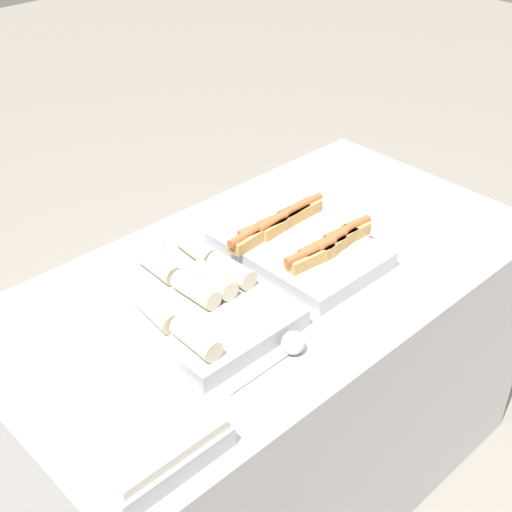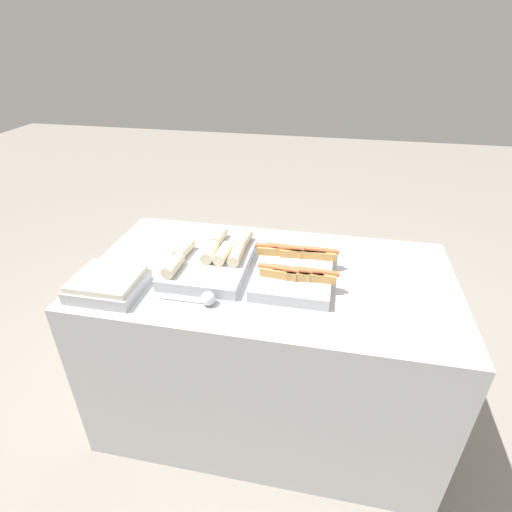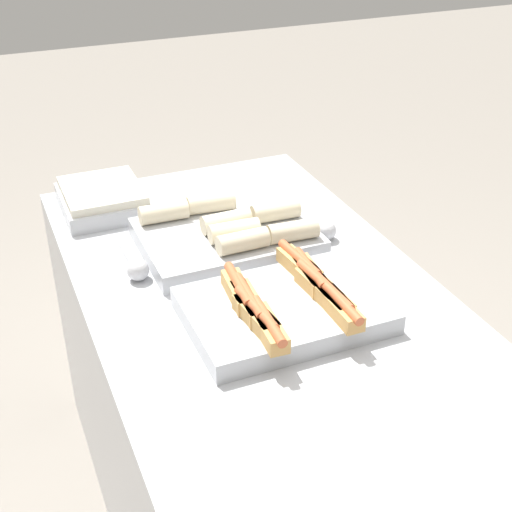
# 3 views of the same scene
# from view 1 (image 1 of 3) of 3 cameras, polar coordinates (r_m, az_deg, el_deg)

# --- Properties ---
(ground_plane) EXTENTS (12.00, 12.00, 0.00)m
(ground_plane) POSITION_cam_1_polar(r_m,az_deg,el_deg) (2.55, 0.98, -17.26)
(ground_plane) COLOR gray
(counter) EXTENTS (1.58, 0.85, 0.86)m
(counter) POSITION_cam_1_polar(r_m,az_deg,el_deg) (2.22, 1.08, -10.35)
(counter) COLOR #B7BABF
(counter) RESTS_ON ground_plane
(tray_hotdogs) EXTENTS (0.37, 0.45, 0.10)m
(tray_hotdogs) POSITION_cam_1_polar(r_m,az_deg,el_deg) (1.99, 3.46, 0.95)
(tray_hotdogs) COLOR #B7BABF
(tray_hotdogs) RESTS_ON counter
(tray_wraps) EXTENTS (0.34, 0.46, 0.10)m
(tray_wraps) POSITION_cam_1_polar(r_m,az_deg,el_deg) (1.79, -4.86, -3.59)
(tray_wraps) COLOR #B7BABF
(tray_wraps) RESTS_ON counter
(tray_side_front) EXTENTS (0.27, 0.24, 0.07)m
(tray_side_front) POSITION_cam_1_polar(r_m,az_deg,el_deg) (1.48, -8.88, -14.02)
(tray_side_front) COLOR #B7BABF
(tray_side_front) RESTS_ON counter
(serving_spoon_near) EXTENTS (0.23, 0.06, 0.06)m
(serving_spoon_near) POSITION_cam_1_polar(r_m,az_deg,el_deg) (1.67, 2.75, -7.16)
(serving_spoon_near) COLOR silver
(serving_spoon_near) RESTS_ON counter
(serving_spoon_far) EXTENTS (0.23, 0.06, 0.06)m
(serving_spoon_far) POSITION_cam_1_polar(r_m,az_deg,el_deg) (1.99, -8.26, 0.24)
(serving_spoon_far) COLOR silver
(serving_spoon_far) RESTS_ON counter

